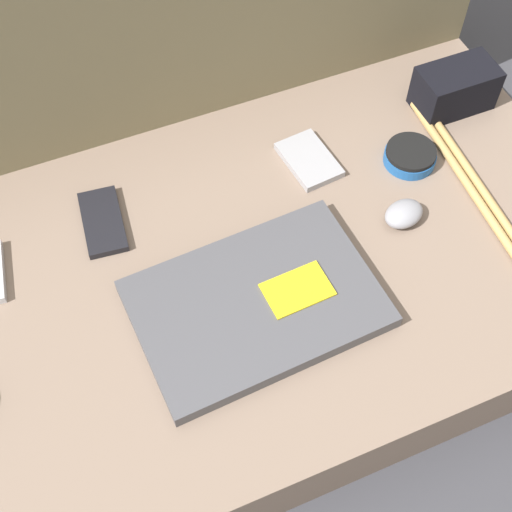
{
  "coord_description": "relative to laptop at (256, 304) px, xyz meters",
  "views": [
    {
      "loc": [
        -0.21,
        -0.51,
        0.98
      ],
      "look_at": [
        0.0,
        0.0,
        0.14
      ],
      "focal_mm": 50.0,
      "sensor_mm": 36.0,
      "label": 1
    }
  ],
  "objects": [
    {
      "name": "phone_silver",
      "position": [
        -0.15,
        0.22,
        -0.01
      ],
      "size": [
        0.07,
        0.12,
        0.01
      ],
      "rotation": [
        0.0,
        0.0,
        -0.12
      ],
      "color": "black",
      "rests_on": "couch_seat"
    },
    {
      "name": "couch_backrest",
      "position": [
        0.03,
        0.47,
        0.09
      ],
      "size": [
        1.05,
        0.2,
        0.45
      ],
      "color": "#756B4C",
      "rests_on": "ground_plane"
    },
    {
      "name": "computer_mouse",
      "position": [
        0.26,
        0.05,
        0.0
      ],
      "size": [
        0.07,
        0.06,
        0.03
      ],
      "rotation": [
        0.0,
        0.0,
        0.22
      ],
      "color": "gray",
      "rests_on": "couch_seat"
    },
    {
      "name": "ground_plane",
      "position": [
        0.03,
        0.07,
        -0.13
      ],
      "size": [
        8.0,
        8.0,
        0.0
      ],
      "primitive_type": "plane",
      "color": "#38383D"
    },
    {
      "name": "couch_seat",
      "position": [
        0.03,
        0.07,
        -0.07
      ],
      "size": [
        1.05,
        0.61,
        0.12
      ],
      "color": "#7A6656",
      "rests_on": "ground_plane"
    },
    {
      "name": "laptop",
      "position": [
        0.0,
        0.0,
        0.0
      ],
      "size": [
        0.34,
        0.24,
        0.03
      ],
      "rotation": [
        0.0,
        0.0,
        0.05
      ],
      "color": "#47474C",
      "rests_on": "couch_seat"
    },
    {
      "name": "camera_pouch",
      "position": [
        0.45,
        0.23,
        0.03
      ],
      "size": [
        0.13,
        0.07,
        0.07
      ],
      "color": "black",
      "rests_on": "couch_seat"
    },
    {
      "name": "speaker_puck",
      "position": [
        0.33,
        0.15,
        0.0
      ],
      "size": [
        0.08,
        0.08,
        0.03
      ],
      "color": "#1E569E",
      "rests_on": "couch_seat"
    },
    {
      "name": "phone_small",
      "position": [
        0.18,
        0.21,
        -0.01
      ],
      "size": [
        0.08,
        0.11,
        0.01
      ],
      "rotation": [
        0.0,
        0.0,
        0.1
      ],
      "color": "#99999E",
      "rests_on": "couch_seat"
    },
    {
      "name": "drumstick_pair",
      "position": [
        0.39,
        0.07,
        -0.0
      ],
      "size": [
        0.05,
        0.36,
        0.01
      ],
      "rotation": [
        0.0,
        0.0,
        -0.06
      ],
      "color": "tan",
      "rests_on": "couch_seat"
    }
  ]
}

